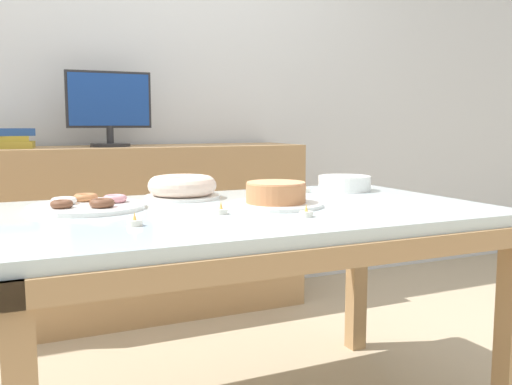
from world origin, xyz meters
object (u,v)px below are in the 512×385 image
object	(u,v)px
computer_monitor	(109,109)
pastry_platter	(87,205)
tealight_near_cakes	(221,211)
cake_chocolate_round	(276,196)
tealight_centre	(135,222)
cake_golden_bundt	(182,187)
plate_stack	(344,183)
tealight_left_edge	(306,213)
book_stack	(7,139)
tealight_right_edge	(305,190)

from	to	relation	value
computer_monitor	pastry_platter	bearing A→B (deg)	-104.59
pastry_platter	tealight_near_cakes	distance (m)	0.45
cake_chocolate_round	tealight_centre	world-z (taller)	cake_chocolate_round
tealight_centre	cake_golden_bundt	bearing A→B (deg)	59.53
plate_stack	tealight_left_edge	distance (m)	0.68
book_stack	pastry_platter	xyz separation A→B (m)	(0.20, -1.10, -0.18)
plate_stack	tealight_right_edge	size ratio (longest dim) A/B	5.25
book_stack	tealight_near_cakes	size ratio (longest dim) A/B	6.54
book_stack	cake_golden_bundt	size ratio (longest dim) A/B	0.97
cake_golden_bundt	tealight_centre	distance (m)	0.56
plate_stack	tealight_right_edge	bearing A→B (deg)	176.83
computer_monitor	tealight_left_edge	world-z (taller)	computer_monitor
plate_stack	tealight_right_edge	xyz separation A→B (m)	(-0.18, 0.01, -0.02)
computer_monitor	tealight_centre	bearing A→B (deg)	-98.41
computer_monitor	cake_chocolate_round	size ratio (longest dim) A/B	1.35
tealight_right_edge	tealight_near_cakes	world-z (taller)	same
tealight_near_cakes	tealight_left_edge	distance (m)	0.26
cake_chocolate_round	plate_stack	world-z (taller)	cake_chocolate_round
pastry_platter	plate_stack	distance (m)	1.03
pastry_platter	tealight_left_edge	size ratio (longest dim) A/B	9.20
tealight_right_edge	tealight_centre	bearing A→B (deg)	-149.96
tealight_right_edge	cake_chocolate_round	bearing A→B (deg)	-134.04
cake_golden_bundt	plate_stack	distance (m)	0.67
computer_monitor	cake_golden_bundt	size ratio (longest dim) A/B	1.57
pastry_platter	plate_stack	bearing A→B (deg)	4.10
cake_chocolate_round	pastry_platter	size ratio (longest dim) A/B	0.85
plate_stack	tealight_centre	world-z (taller)	plate_stack
pastry_platter	book_stack	bearing A→B (deg)	100.24
cake_golden_bundt	pastry_platter	xyz separation A→B (m)	(-0.35, -0.12, -0.03)
computer_monitor	cake_golden_bundt	distance (m)	1.02
tealight_near_cakes	tealight_centre	world-z (taller)	same
tealight_near_cakes	pastry_platter	bearing A→B (deg)	141.47
cake_chocolate_round	plate_stack	distance (m)	0.52
computer_monitor	tealight_near_cakes	size ratio (longest dim) A/B	10.60
cake_chocolate_round	cake_golden_bundt	size ratio (longest dim) A/B	1.16
cake_golden_bundt	tealight_left_edge	size ratio (longest dim) A/B	6.76
cake_chocolate_round	plate_stack	size ratio (longest dim) A/B	1.50
tealight_near_cakes	tealight_left_edge	xyz separation A→B (m)	(0.21, -0.15, 0.00)
cake_golden_bundt	tealight_centre	bearing A→B (deg)	-120.47
tealight_left_edge	tealight_centre	bearing A→B (deg)	172.77
tealight_near_cakes	tealight_left_edge	world-z (taller)	same
computer_monitor	cake_golden_bundt	xyz separation A→B (m)	(0.07, -0.97, -0.30)
cake_golden_bundt	tealight_left_edge	distance (m)	0.58
tealight_right_edge	book_stack	bearing A→B (deg)	135.87
book_stack	plate_stack	world-z (taller)	book_stack
computer_monitor	cake_chocolate_round	xyz separation A→B (m)	(0.29, -1.29, -0.31)
tealight_centre	tealight_left_edge	size ratio (longest dim) A/B	1.00
book_stack	tealight_left_edge	bearing A→B (deg)	-63.65
tealight_right_edge	tealight_left_edge	world-z (taller)	same
computer_monitor	pastry_platter	xyz separation A→B (m)	(-0.28, -1.09, -0.33)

